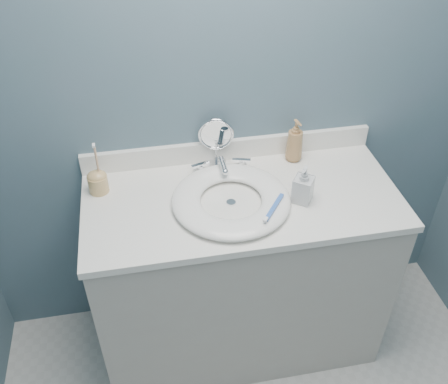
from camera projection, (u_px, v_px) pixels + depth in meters
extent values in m
cube|color=#4A6670|center=(229.00, 89.00, 1.93)|extent=(2.20, 0.02, 2.40)
cube|color=#B3AFA4|center=(240.00, 276.00, 2.21)|extent=(1.20, 0.55, 0.85)
cube|color=white|center=(242.00, 200.00, 1.93)|extent=(1.22, 0.57, 0.03)
cube|color=white|center=(229.00, 149.00, 2.09)|extent=(1.22, 0.02, 0.09)
cylinder|color=silver|center=(231.00, 203.00, 1.89)|extent=(0.04, 0.04, 0.01)
cube|color=silver|center=(221.00, 170.00, 2.04)|extent=(0.22, 0.05, 0.01)
cylinder|color=silver|center=(221.00, 164.00, 2.03)|extent=(0.03, 0.03, 0.06)
cylinder|color=silver|center=(223.00, 165.00, 1.98)|extent=(0.02, 0.09, 0.02)
sphere|color=silver|center=(225.00, 172.00, 1.94)|extent=(0.03, 0.03, 0.03)
cylinder|color=silver|center=(200.00, 169.00, 2.02)|extent=(0.02, 0.02, 0.03)
cube|color=silver|center=(200.00, 165.00, 2.01)|extent=(0.08, 0.03, 0.01)
cylinder|color=silver|center=(241.00, 164.00, 2.05)|extent=(0.02, 0.02, 0.03)
cube|color=silver|center=(241.00, 160.00, 2.03)|extent=(0.08, 0.03, 0.01)
cylinder|color=silver|center=(216.00, 162.00, 2.09)|extent=(0.08, 0.08, 0.01)
cylinder|color=silver|center=(216.00, 151.00, 2.05)|extent=(0.01, 0.01, 0.11)
torus|color=silver|center=(216.00, 134.00, 2.00)|extent=(0.15, 0.03, 0.15)
cylinder|color=white|center=(216.00, 134.00, 2.00)|extent=(0.12, 0.02, 0.12)
imported|color=#A37849|center=(295.00, 141.00, 2.06)|extent=(0.08, 0.08, 0.19)
imported|color=#BCBFC0|center=(303.00, 184.00, 1.86)|extent=(0.10, 0.10, 0.15)
cylinder|color=tan|center=(98.00, 184.00, 1.92)|extent=(0.08, 0.08, 0.07)
ellipsoid|color=tan|center=(97.00, 176.00, 1.90)|extent=(0.08, 0.07, 0.05)
cylinder|color=tan|center=(97.00, 162.00, 1.86)|extent=(0.01, 0.02, 0.14)
cube|color=white|center=(94.00, 146.00, 1.81)|extent=(0.01, 0.02, 0.01)
cube|color=#3563BD|center=(274.00, 207.00, 1.81)|extent=(0.10, 0.13, 0.01)
cube|color=white|center=(266.00, 219.00, 1.74)|extent=(0.02, 0.03, 0.01)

